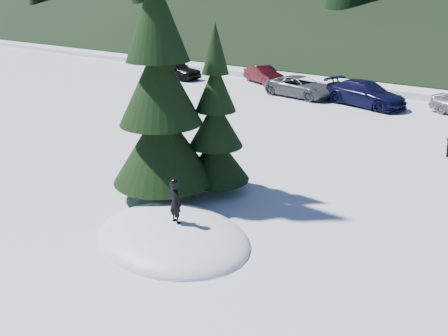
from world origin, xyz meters
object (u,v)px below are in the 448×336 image
Objects in this scene: car_1 at (264,75)px; car_3 at (365,94)px; car_2 at (300,87)px; child_skier at (175,202)px; spruce_short at (216,129)px; car_0 at (176,69)px; spruce_tall at (160,94)px.

car_3 is (9.10, -2.52, 0.09)m from car_1.
child_skier is at bearing -153.71° from car_2.
spruce_short is at bearing -126.37° from car_1.
car_0 is at bearing 96.75° from car_2.
car_2 reaches higher than car_1.
car_2 is (-6.81, 18.19, -0.40)m from child_skier.
car_3 is at bearing -82.02° from car_1.
car_1 is at bearing 120.14° from spruce_short.
car_2 is at bearing 104.42° from car_3.
child_skier reaches higher than car_3.
spruce_short reaches higher than car_0.
car_2 is at bearing -60.07° from child_skier.
child_skier is 19.42m from car_2.
spruce_tall is 7.41× the size of child_skier.
car_3 is at bearing 94.49° from spruce_short.
spruce_tall is at bearing -158.81° from car_2.
car_1 is (-10.29, 17.72, -1.46)m from spruce_short.
spruce_tall is at bearing -125.54° from spruce_short.
car_0 is at bearing 136.69° from car_1.
car_0 is at bearing 134.38° from spruce_tall.
car_2 is (11.38, 0.20, -0.09)m from car_0.
spruce_short is 22.57m from car_0.
car_2 is at bearing 105.43° from spruce_tall.
spruce_short is 15.30m from car_3.
spruce_short reaches higher than car_3.
spruce_tall is 2.11m from spruce_short.
car_1 is at bearing -51.59° from child_skier.
spruce_short is 20.54m from car_1.
car_3 is at bearing -72.96° from child_skier.
spruce_short reaches higher than car_1.
car_0 is at bearing 103.95° from car_3.
spruce_short is at bearing -58.51° from child_skier.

